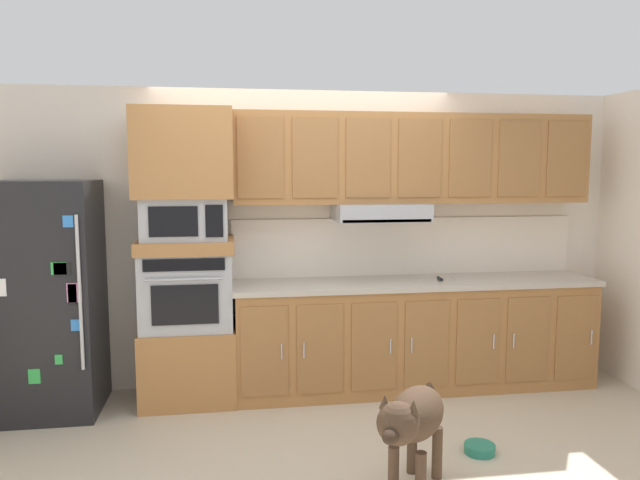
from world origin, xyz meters
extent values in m
plane|color=beige|center=(0.00, 0.00, 0.00)|extent=(9.60, 9.60, 0.00)
cube|color=silver|center=(0.00, 1.11, 1.25)|extent=(6.20, 0.12, 2.50)
cube|color=black|center=(-2.00, 0.68, 0.88)|extent=(0.76, 0.70, 1.76)
cylinder|color=silver|center=(-1.67, 0.31, 0.98)|extent=(0.02, 0.02, 1.10)
cube|color=green|center=(-1.81, 0.33, 1.16)|extent=(0.10, 0.01, 0.09)
cube|color=black|center=(-1.79, 0.33, 1.15)|extent=(0.11, 0.01, 0.09)
cube|color=#337FDB|center=(-1.73, 0.33, 1.48)|extent=(0.07, 0.01, 0.08)
cube|color=black|center=(-1.73, 0.33, 0.97)|extent=(0.06, 0.01, 0.15)
cube|color=green|center=(-2.01, 0.33, 0.39)|extent=(0.08, 0.01, 0.11)
cube|color=green|center=(-1.84, 0.33, 0.50)|extent=(0.05, 0.01, 0.07)
cube|color=#337FDB|center=(-1.72, 0.33, 0.75)|extent=(0.06, 0.01, 0.08)
cube|color=pink|center=(-1.71, 0.33, 0.98)|extent=(0.10, 0.01, 0.14)
cube|color=#A8703D|center=(-0.97, 0.75, 0.30)|extent=(0.74, 0.62, 0.60)
cube|color=#A8AAAF|center=(-0.97, 0.75, 0.90)|extent=(0.70, 0.58, 0.60)
cube|color=black|center=(-0.97, 0.45, 0.84)|extent=(0.49, 0.01, 0.30)
cube|color=black|center=(-0.97, 0.45, 1.14)|extent=(0.59, 0.01, 0.09)
cylinder|color=#A8AAAF|center=(-0.97, 0.43, 1.03)|extent=(0.56, 0.02, 0.02)
cube|color=#A8703D|center=(-0.97, 0.75, 1.25)|extent=(0.74, 0.62, 0.10)
cube|color=#A8AAAF|center=(-0.97, 0.75, 1.46)|extent=(0.64, 0.53, 0.32)
cube|color=black|center=(-1.04, 0.48, 1.46)|extent=(0.35, 0.01, 0.22)
cube|color=black|center=(-0.74, 0.48, 1.46)|extent=(0.13, 0.01, 0.24)
cube|color=#A8703D|center=(-0.97, 0.75, 1.96)|extent=(0.74, 0.62, 0.68)
cube|color=#A8703D|center=(0.91, 0.75, 0.44)|extent=(3.01, 0.60, 0.88)
cube|color=#9A6738|center=(-0.38, 0.44, 0.46)|extent=(0.36, 0.01, 0.70)
cylinder|color=#BCBCC1|center=(-0.25, 0.43, 0.46)|extent=(0.01, 0.01, 0.12)
cube|color=#9A6738|center=(0.05, 0.44, 0.46)|extent=(0.36, 0.01, 0.70)
cylinder|color=#BCBCC1|center=(-0.08, 0.43, 0.46)|extent=(0.01, 0.01, 0.12)
cube|color=#9A6738|center=(0.48, 0.44, 0.46)|extent=(0.36, 0.01, 0.70)
cylinder|color=#BCBCC1|center=(0.61, 0.43, 0.46)|extent=(0.01, 0.01, 0.12)
cube|color=#9A6738|center=(0.91, 0.44, 0.46)|extent=(0.36, 0.01, 0.70)
cylinder|color=#BCBCC1|center=(0.78, 0.43, 0.46)|extent=(0.01, 0.01, 0.12)
cube|color=#9A6738|center=(1.34, 0.44, 0.46)|extent=(0.36, 0.01, 0.70)
cylinder|color=#BCBCC1|center=(1.47, 0.43, 0.46)|extent=(0.01, 0.01, 0.12)
cube|color=#9A6738|center=(1.77, 0.44, 0.46)|extent=(0.36, 0.01, 0.70)
cylinder|color=#BCBCC1|center=(1.64, 0.43, 0.46)|extent=(0.01, 0.01, 0.12)
cube|color=#9A6738|center=(2.20, 0.44, 0.46)|extent=(0.36, 0.01, 0.70)
cylinder|color=#BCBCC1|center=(2.33, 0.43, 0.46)|extent=(0.01, 0.01, 0.12)
cube|color=#BCB2A3|center=(0.91, 0.75, 0.90)|extent=(3.05, 0.64, 0.04)
cube|color=white|center=(0.91, 1.04, 1.17)|extent=(3.05, 0.02, 0.50)
cube|color=#A8703D|center=(0.91, 0.88, 1.93)|extent=(3.01, 0.34, 0.74)
cube|color=#A8AAAF|center=(0.61, 0.81, 1.49)|extent=(0.76, 0.48, 0.14)
cube|color=black|center=(0.61, 0.59, 1.43)|extent=(0.72, 0.04, 0.02)
cube|color=#9A6738|center=(-0.38, 0.70, 1.93)|extent=(0.36, 0.01, 0.63)
cube|color=#9A6738|center=(0.05, 0.70, 1.93)|extent=(0.36, 0.01, 0.63)
cube|color=#9A6738|center=(0.48, 0.70, 1.93)|extent=(0.36, 0.01, 0.63)
cube|color=#9A6738|center=(0.91, 0.70, 1.93)|extent=(0.36, 0.01, 0.63)
cube|color=#9A6738|center=(1.34, 0.70, 1.93)|extent=(0.36, 0.01, 0.63)
cube|color=#9A6738|center=(1.77, 0.70, 1.93)|extent=(0.36, 0.01, 0.63)
cube|color=#9A6738|center=(2.20, 0.70, 1.93)|extent=(0.36, 0.01, 0.63)
cylinder|color=black|center=(1.10, 0.71, 0.93)|extent=(0.04, 0.10, 0.03)
cylinder|color=silver|center=(1.21, 0.70, 0.93)|extent=(0.02, 0.12, 0.01)
ellipsoid|color=#473323|center=(0.41, -0.86, 0.46)|extent=(0.52, 0.58, 0.28)
sphere|color=#473323|center=(0.21, -1.16, 0.54)|extent=(0.23, 0.23, 0.23)
ellipsoid|color=#312318|center=(0.15, -1.25, 0.51)|extent=(0.14, 0.15, 0.08)
cone|color=#473323|center=(0.28, -1.19, 0.63)|extent=(0.06, 0.06, 0.07)
cone|color=#473323|center=(0.15, -1.10, 0.63)|extent=(0.06, 0.06, 0.07)
cylinder|color=#473323|center=(0.59, -0.60, 0.49)|extent=(0.12, 0.16, 0.13)
cylinder|color=#473323|center=(0.37, -1.05, 0.16)|extent=(0.06, 0.06, 0.32)
cylinder|color=#473323|center=(0.24, -0.97, 0.16)|extent=(0.06, 0.06, 0.32)
cylinder|color=#473323|center=(0.57, -0.76, 0.16)|extent=(0.06, 0.06, 0.32)
cylinder|color=#473323|center=(0.44, -0.67, 0.16)|extent=(0.06, 0.06, 0.32)
cylinder|color=#267F66|center=(0.96, -0.50, 0.03)|extent=(0.20, 0.20, 0.06)
cylinder|color=brown|center=(0.96, -0.50, 0.04)|extent=(0.15, 0.15, 0.03)
camera|label=1|loc=(-0.65, -4.05, 1.84)|focal=33.92mm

